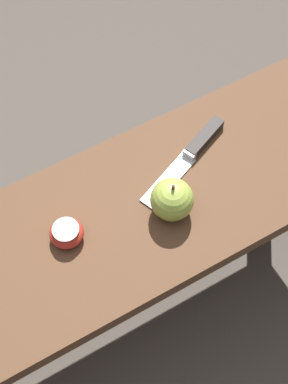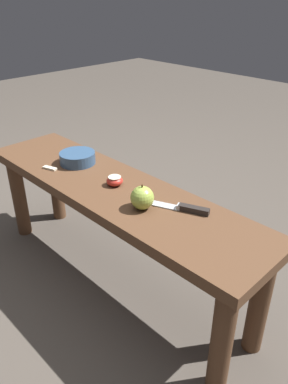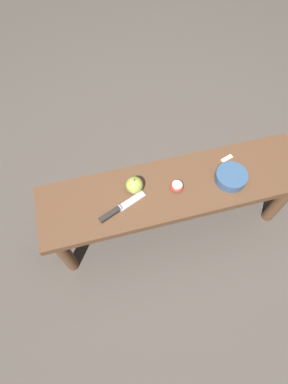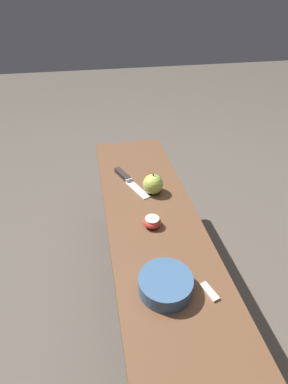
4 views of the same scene
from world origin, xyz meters
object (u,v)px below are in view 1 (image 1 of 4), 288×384
object	(u,v)px
knife	(195,149)
apple_cut	(66,233)
apple_whole	(172,200)
wooden_bench	(76,260)

from	to	relation	value
knife	apple_cut	xyz separation A→B (m)	(0.30, 0.05, 0.01)
apple_whole	apple_cut	bearing A→B (deg)	-12.97
knife	wooden_bench	bearing A→B (deg)	-11.83
wooden_bench	apple_whole	bearing A→B (deg)	170.13
wooden_bench	apple_cut	distance (m)	0.10
wooden_bench	knife	bearing A→B (deg)	-169.32
wooden_bench	apple_whole	world-z (taller)	apple_whole
knife	apple_whole	world-z (taller)	apple_whole
knife	apple_whole	distance (m)	0.14
wooden_bench	apple_cut	size ratio (longest dim) A/B	21.13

